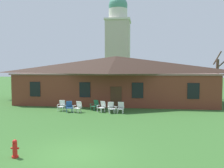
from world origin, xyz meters
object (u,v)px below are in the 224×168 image
object	(u,v)px
lawn_chair_left_end	(78,107)
lawn_chair_right_end	(102,106)
lawn_chair_under_eave	(121,107)
lawn_chair_by_porch	(62,105)
lawn_chair_middle	(95,105)
fire_hydrant	(15,149)
lawn_chair_near_door	(69,106)
lawn_chair_far_side	(111,107)

from	to	relation	value
lawn_chair_left_end	lawn_chair_right_end	world-z (taller)	same
lawn_chair_left_end	lawn_chair_under_eave	world-z (taller)	same
lawn_chair_under_eave	lawn_chair_by_porch	bearing A→B (deg)	175.31
lawn_chair_middle	lawn_chair_right_end	size ratio (longest dim) A/B	1.00
lawn_chair_by_porch	fire_hydrant	bearing A→B (deg)	-80.62
lawn_chair_right_end	lawn_chair_under_eave	bearing A→B (deg)	-9.83
lawn_chair_under_eave	lawn_chair_middle	bearing A→B (deg)	156.82
lawn_chair_middle	lawn_chair_right_end	xyz separation A→B (m)	(0.78, -0.77, 0.00)
lawn_chair_by_porch	lawn_chair_near_door	size ratio (longest dim) A/B	1.00
lawn_chair_left_end	lawn_chair_middle	size ratio (longest dim) A/B	1.00
lawn_chair_middle	lawn_chair_far_side	xyz separation A→B (m)	(1.67, -1.15, 0.00)
lawn_chair_far_side	lawn_chair_under_eave	bearing A→B (deg)	6.07
lawn_chair_near_door	lawn_chair_middle	xyz separation A→B (m)	(2.10, 1.12, 0.00)
lawn_chair_near_door	lawn_chair_middle	world-z (taller)	same
lawn_chair_right_end	lawn_chair_under_eave	world-z (taller)	same
lawn_chair_by_porch	lawn_chair_near_door	xyz separation A→B (m)	(0.87, -0.51, 0.00)
lawn_chair_by_porch	lawn_chair_right_end	distance (m)	3.75
lawn_chair_by_porch	lawn_chair_near_door	world-z (taller)	same
lawn_chair_far_side	fire_hydrant	bearing A→B (deg)	-104.63
lawn_chair_by_porch	lawn_chair_near_door	bearing A→B (deg)	-30.34
lawn_chair_near_door	lawn_chair_under_eave	world-z (taller)	same
lawn_chair_right_end	fire_hydrant	xyz separation A→B (m)	(-1.90, -11.07, -0.12)
lawn_chair_by_porch	lawn_chair_right_end	xyz separation A→B (m)	(3.75, -0.15, 0.00)
lawn_chair_near_door	lawn_chair_right_end	xyz separation A→B (m)	(2.88, 0.36, 0.00)
lawn_chair_near_door	lawn_chair_under_eave	bearing A→B (deg)	0.77
lawn_chair_middle	lawn_chair_under_eave	world-z (taller)	same
lawn_chair_by_porch	lawn_chair_left_end	xyz separation A→B (m)	(1.70, -0.59, 0.00)
fire_hydrant	lawn_chair_far_side	bearing A→B (deg)	75.37
lawn_chair_near_door	lawn_chair_left_end	distance (m)	0.84
lawn_chair_right_end	lawn_chair_far_side	bearing A→B (deg)	-23.08
fire_hydrant	lawn_chair_under_eave	bearing A→B (deg)	71.54
lawn_chair_far_side	fire_hydrant	distance (m)	11.04
lawn_chair_under_eave	fire_hydrant	distance (m)	11.36
lawn_chair_left_end	fire_hydrant	world-z (taller)	lawn_chair_left_end
lawn_chair_by_porch	lawn_chair_far_side	world-z (taller)	same
lawn_chair_right_end	lawn_chair_far_side	size ratio (longest dim) A/B	1.00
lawn_chair_by_porch	lawn_chair_middle	bearing A→B (deg)	11.66
lawn_chair_near_door	fire_hydrant	bearing A→B (deg)	-84.74
lawn_chair_by_porch	lawn_chair_under_eave	distance (m)	5.47
lawn_chair_by_porch	lawn_chair_under_eave	world-z (taller)	same
lawn_chair_by_porch	lawn_chair_right_end	size ratio (longest dim) A/B	1.00
lawn_chair_under_eave	fire_hydrant	xyz separation A→B (m)	(-3.60, -10.77, -0.12)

